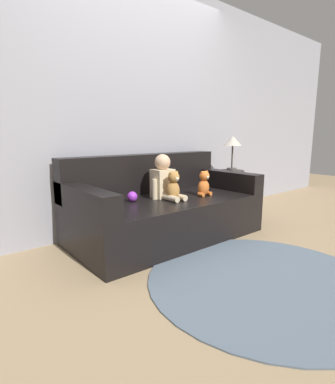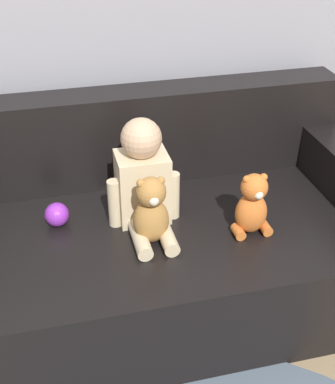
{
  "view_description": "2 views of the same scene",
  "coord_description": "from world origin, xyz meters",
  "px_view_note": "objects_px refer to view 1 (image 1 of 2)",
  "views": [
    {
      "loc": [
        -1.79,
        -2.18,
        1.0
      ],
      "look_at": [
        0.01,
        0.01,
        0.45
      ],
      "focal_mm": 28.0,
      "sensor_mm": 36.0,
      "label": 1
    },
    {
      "loc": [
        -0.34,
        -1.66,
        1.59
      ],
      "look_at": [
        0.06,
        -0.03,
        0.55
      ],
      "focal_mm": 50.0,
      "sensor_mm": 36.0,
      "label": 2
    }
  ],
  "objects_px": {
    "toy_ball": "(132,197)",
    "couch": "(163,209)",
    "person_baby": "(164,180)",
    "plush_toy_side": "(204,184)",
    "teddy_bear_brown": "(173,186)",
    "side_table": "(232,155)"
  },
  "relations": [
    {
      "from": "person_baby",
      "to": "teddy_bear_brown",
      "type": "distance_m",
      "value": 0.15
    },
    {
      "from": "couch",
      "to": "side_table",
      "type": "relative_size",
      "value": 1.87
    },
    {
      "from": "person_baby",
      "to": "plush_toy_side",
      "type": "distance_m",
      "value": 0.42
    },
    {
      "from": "plush_toy_side",
      "to": "person_baby",
      "type": "bearing_deg",
      "value": 154.42
    },
    {
      "from": "couch",
      "to": "toy_ball",
      "type": "xyz_separation_m",
      "value": [
        -0.35,
        0.02,
        0.16
      ]
    },
    {
      "from": "couch",
      "to": "plush_toy_side",
      "type": "xyz_separation_m",
      "value": [
        0.36,
        -0.2,
        0.23
      ]
    },
    {
      "from": "couch",
      "to": "plush_toy_side",
      "type": "relative_size",
      "value": 7.33
    },
    {
      "from": "plush_toy_side",
      "to": "toy_ball",
      "type": "bearing_deg",
      "value": 162.46
    },
    {
      "from": "person_baby",
      "to": "teddy_bear_brown",
      "type": "xyz_separation_m",
      "value": [
        -0.0,
        -0.15,
        -0.04
      ]
    },
    {
      "from": "person_baby",
      "to": "toy_ball",
      "type": "bearing_deg",
      "value": 172.37
    },
    {
      "from": "couch",
      "to": "side_table",
      "type": "distance_m",
      "value": 1.24
    },
    {
      "from": "person_baby",
      "to": "side_table",
      "type": "xyz_separation_m",
      "value": [
        1.16,
        0.11,
        0.18
      ]
    },
    {
      "from": "teddy_bear_brown",
      "to": "plush_toy_side",
      "type": "xyz_separation_m",
      "value": [
        0.37,
        -0.03,
        -0.02
      ]
    },
    {
      "from": "person_baby",
      "to": "teddy_bear_brown",
      "type": "height_order",
      "value": "person_baby"
    },
    {
      "from": "couch",
      "to": "teddy_bear_brown",
      "type": "distance_m",
      "value": 0.3
    },
    {
      "from": "toy_ball",
      "to": "couch",
      "type": "bearing_deg",
      "value": -3.14
    },
    {
      "from": "couch",
      "to": "teddy_bear_brown",
      "type": "bearing_deg",
      "value": -96.34
    },
    {
      "from": "side_table",
      "to": "toy_ball",
      "type": "bearing_deg",
      "value": -177.32
    },
    {
      "from": "toy_ball",
      "to": "person_baby",
      "type": "bearing_deg",
      "value": -7.63
    },
    {
      "from": "couch",
      "to": "toy_ball",
      "type": "relative_size",
      "value": 19.6
    },
    {
      "from": "toy_ball",
      "to": "side_table",
      "type": "distance_m",
      "value": 1.53
    },
    {
      "from": "couch",
      "to": "person_baby",
      "type": "relative_size",
      "value": 4.38
    }
  ]
}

